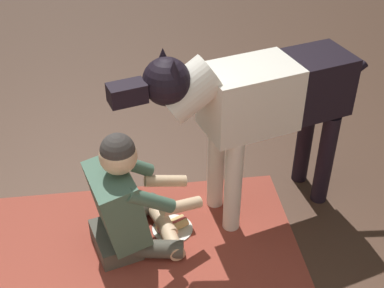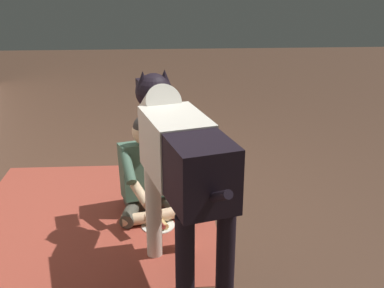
% 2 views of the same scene
% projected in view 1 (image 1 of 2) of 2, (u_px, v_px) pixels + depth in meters
% --- Properties ---
extents(ground_plane, '(15.15, 15.15, 0.00)m').
position_uv_depth(ground_plane, '(104.00, 261.00, 3.11)').
color(ground_plane, '#4D3225').
extents(person_sitting_on_floor, '(0.70, 0.59, 0.80)m').
position_uv_depth(person_sitting_on_floor, '(126.00, 203.00, 3.04)').
color(person_sitting_on_floor, '#4C4A3F').
rests_on(person_sitting_on_floor, ground).
extents(large_dog, '(1.58, 0.61, 1.21)m').
position_uv_depth(large_dog, '(257.00, 102.00, 3.03)').
color(large_dog, silver).
rests_on(large_dog, ground).
extents(hot_dog_on_plate, '(0.26, 0.26, 0.06)m').
position_uv_depth(hot_dog_on_plate, '(172.00, 227.00, 3.31)').
color(hot_dog_on_plate, white).
rests_on(hot_dog_on_plate, ground).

